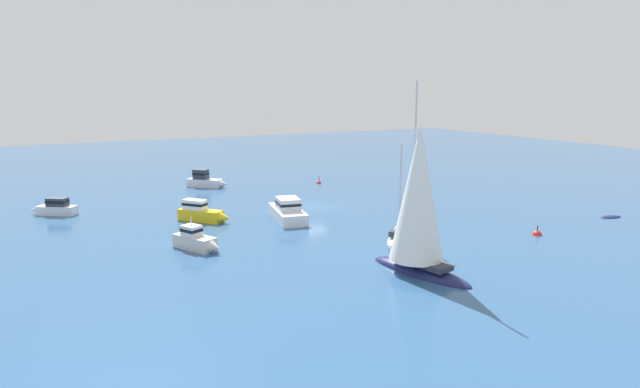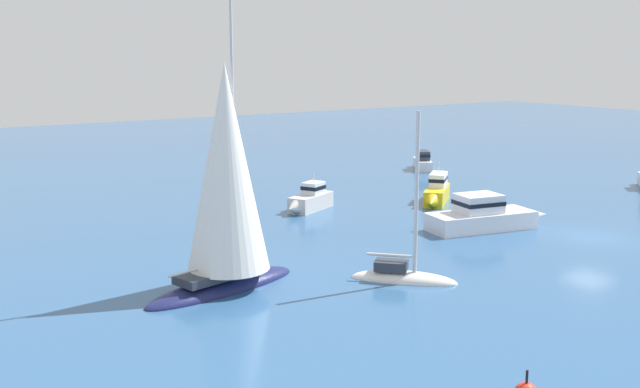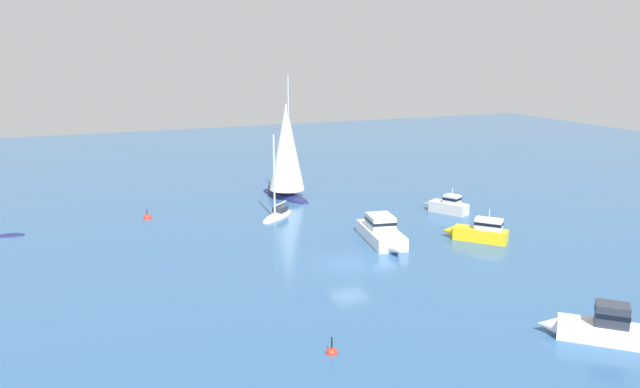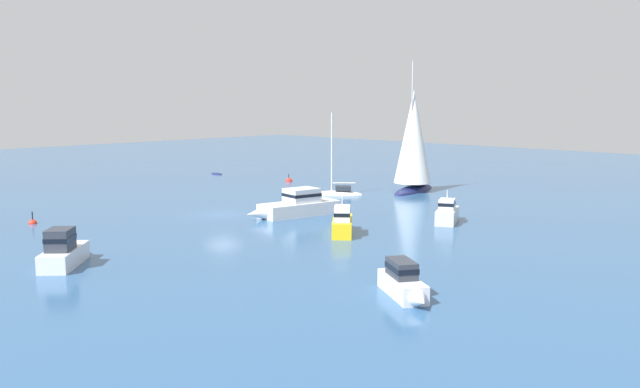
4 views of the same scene
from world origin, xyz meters
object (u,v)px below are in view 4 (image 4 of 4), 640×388
at_px(launch, 448,213).
at_px(mooring_buoy, 289,181).
at_px(dinghy, 217,174).
at_px(powerboat, 404,282).
at_px(ketch, 337,193).
at_px(cabin_cruiser, 65,251).
at_px(cabin_cruiser_1, 342,222).
at_px(motor_cruiser, 297,205).
at_px(channel_buoy, 33,224).
at_px(sloop, 413,144).

bearing_deg(launch, mooring_buoy, 44.83).
distance_m(dinghy, mooring_buoy, 11.04).
distance_m(launch, powerboat, 19.48).
relative_size(dinghy, ketch, 0.29).
bearing_deg(cabin_cruiser, mooring_buoy, -17.96).
xyz_separation_m(dinghy, cabin_cruiser_1, (15.97, 34.09, 0.78)).
xyz_separation_m(motor_cruiser, powerboat, (11.66, 18.85, -0.11)).
height_order(powerboat, mooring_buoy, powerboat).
xyz_separation_m(launch, powerboat, (17.25, 9.03, -0.02)).
xyz_separation_m(launch, motor_cruiser, (5.60, -9.82, 0.09)).
relative_size(motor_cruiser, cabin_cruiser_1, 1.71).
xyz_separation_m(dinghy, channel_buoy, (28.62, 15.78, 0.01)).
bearing_deg(mooring_buoy, channel_buoy, 9.15).
xyz_separation_m(motor_cruiser, ketch, (-10.18, -5.12, -0.58)).
xyz_separation_m(launch, cabin_cruiser_1, (8.36, -2.69, 0.09)).
relative_size(ketch, mooring_buoy, 6.94).
xyz_separation_m(powerboat, cabin_cruiser, (7.84, -16.71, 0.11)).
height_order(cabin_cruiser, ketch, ketch).
distance_m(launch, channel_buoy, 29.72).
xyz_separation_m(dinghy, cabin_cruiser, (32.70, 29.11, 0.78)).
bearing_deg(launch, powerboat, -178.73).
relative_size(dinghy, cabin_cruiser_1, 0.50).
distance_m(powerboat, cabin_cruiser, 18.45).
distance_m(cabin_cruiser_1, mooring_buoy, 28.79).
height_order(launch, cabin_cruiser_1, cabin_cruiser_1).
xyz_separation_m(channel_buoy, mooring_buoy, (-29.80, -4.80, -0.01)).
bearing_deg(motor_cruiser, sloop, -163.85).
distance_m(launch, sloop, 16.73).
bearing_deg(cabin_cruiser, powerboat, -110.98).
xyz_separation_m(motor_cruiser, mooring_buoy, (-14.38, -15.98, -0.78)).
distance_m(sloop, powerboat, 35.56).
distance_m(dinghy, ketch, 22.06).
relative_size(dinghy, channel_buoy, 1.96).
bearing_deg(mooring_buoy, powerboat, 53.22).
bearing_deg(cabin_cruiser_1, cabin_cruiser, 122.78).
height_order(cabin_cruiser, channel_buoy, cabin_cruiser).
distance_m(launch, mooring_buoy, 27.26).
bearing_deg(motor_cruiser, cabin_cruiser, 16.71).
bearing_deg(motor_cruiser, mooring_buoy, -121.55).
bearing_deg(launch, dinghy, 51.95).
bearing_deg(powerboat, mooring_buoy, 176.26).
bearing_deg(dinghy, cabin_cruiser, -37.63).
relative_size(ketch, channel_buoy, 6.82).
relative_size(cabin_cruiser, mooring_buoy, 3.99).
xyz_separation_m(dinghy, ketch, (3.02, 21.85, 0.20)).
xyz_separation_m(cabin_cruiser_1, channel_buoy, (12.65, -18.32, -0.77)).
distance_m(launch, motor_cruiser, 11.30).
xyz_separation_m(cabin_cruiser_1, mooring_buoy, (-17.15, -23.11, -0.77)).
bearing_deg(channel_buoy, motor_cruiser, 144.03).
distance_m(sloop, cabin_cruiser_1, 22.07).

